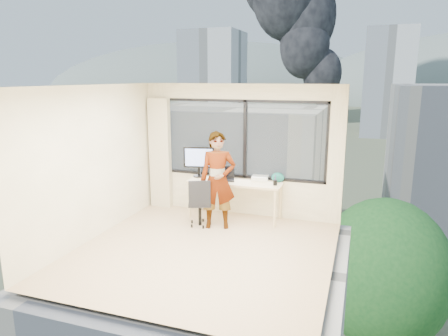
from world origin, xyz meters
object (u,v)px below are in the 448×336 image
at_px(desk, 235,200).
at_px(monitor, 199,162).
at_px(person, 218,180).
at_px(chair, 200,202).
at_px(handbag, 278,177).
at_px(game_console, 260,178).
at_px(laptop, 225,174).

bearing_deg(desk, monitor, 171.46).
xyz_separation_m(desk, person, (-0.15, -0.57, 0.51)).
distance_m(chair, handbag, 1.56).
bearing_deg(desk, game_console, 30.36).
bearing_deg(person, laptop, 77.66).
bearing_deg(game_console, chair, -144.95).
height_order(desk, laptop, laptop).
distance_m(desk, chair, 0.78).
bearing_deg(chair, desk, 28.55).
height_order(person, laptop, person).
height_order(person, handbag, person).
bearing_deg(person, desk, 57.32).
distance_m(monitor, game_console, 1.27).
bearing_deg(game_console, laptop, -164.40).
height_order(desk, game_console, game_console).
bearing_deg(person, game_console, 36.75).
bearing_deg(game_console, monitor, 178.69).
xyz_separation_m(desk, chair, (-0.50, -0.60, 0.09)).
height_order(chair, game_console, chair).
distance_m(person, laptop, 0.56).
bearing_deg(chair, person, -16.81).
relative_size(desk, laptop, 4.57).
bearing_deg(person, chair, 167.22).
distance_m(monitor, laptop, 0.64).
relative_size(laptop, handbag, 1.61).
xyz_separation_m(chair, game_console, (0.93, 0.86, 0.33)).
bearing_deg(laptop, game_console, 5.97).
xyz_separation_m(chair, person, (0.35, 0.03, 0.43)).
distance_m(desk, handbag, 0.95).
bearing_deg(laptop, handbag, -5.62).
bearing_deg(laptop, chair, -133.78).
relative_size(game_console, handbag, 1.28).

